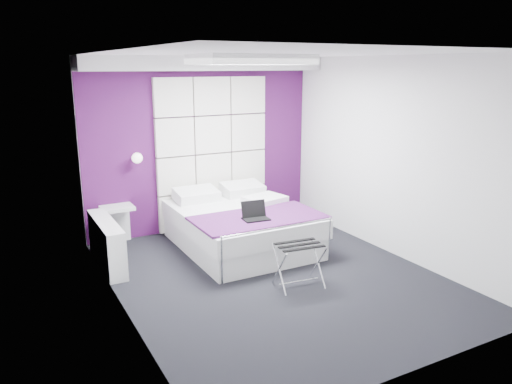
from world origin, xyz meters
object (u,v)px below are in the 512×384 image
wall_lamp (136,158)px  laptop (254,215)px  luggage_rack (299,265)px  bed (241,226)px  nightstand (117,208)px  radiator (107,243)px

wall_lamp → laptop: wall_lamp is taller
luggage_rack → laptop: laptop is taller
bed → nightstand: bed is taller
nightstand → laptop: laptop is taller
radiator → laptop: bearing=-23.4°
wall_lamp → laptop: size_ratio=0.46×
bed → luggage_rack: size_ratio=3.95×
radiator → laptop: (1.71, -0.74, 0.33)m
luggage_rack → laptop: (-0.09, 0.91, 0.38)m
wall_lamp → laptop: 1.94m
luggage_rack → radiator: bearing=144.6°
wall_lamp → radiator: size_ratio=0.12×
luggage_rack → nightstand: bearing=129.2°
wall_lamp → radiator: bearing=-130.1°
radiator → nightstand: size_ratio=2.72×
wall_lamp → bed: bearing=-38.8°
wall_lamp → nightstand: (-0.32, -0.04, -0.68)m
bed → nightstand: size_ratio=4.61×
radiator → luggage_rack: radiator is taller
wall_lamp → radiator: 1.35m
bed → nightstand: (-1.49, 0.90, 0.24)m
radiator → laptop: size_ratio=3.71×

